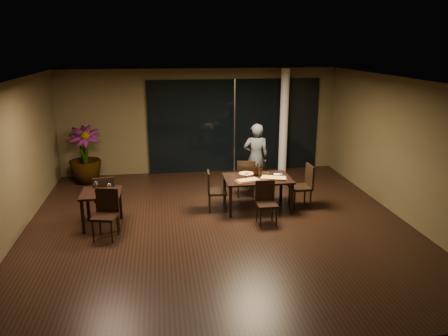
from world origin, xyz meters
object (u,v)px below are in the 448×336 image
Objects in this scene: main_table at (257,181)px; chair_side_far at (105,195)px; side_table at (101,198)px; bottle_b at (261,172)px; chair_main_right at (304,184)px; bottle_a at (255,171)px; chair_main_near at (266,200)px; chair_main_far at (246,176)px; chair_main_left at (213,189)px; chair_side_near at (106,211)px; diner at (256,158)px; bottle_c at (258,170)px; potted_plant at (85,155)px.

main_table is 3.39m from chair_side_far.
bottle_b is at bearing 8.14° from side_table.
chair_main_right is 1.20m from bottle_a.
chair_main_near is 3.48m from chair_side_far.
chair_main_far reaches higher than chair_main_left.
chair_main_right is at bearing -5.72° from bottle_a.
main_table is at bearing 31.35° from chair_side_near.
diner reaches higher than chair_main_far.
chair_main_near is at bearing -125.65° from chair_main_left.
chair_main_left is 1.10m from bottle_c.
chair_main_far is at bearing -23.69° from potted_plant.
potted_plant is (-4.09, 1.80, 0.23)m from chair_main_far.
main_table is 1.02m from chair_main_left.
chair_side_near is at bearing 39.83° from chair_main_far.
chair_main_far is at bearing -172.01° from chair_side_far.
chair_main_left is (-0.90, -0.76, -0.02)m from chair_main_far.
side_table is at bearing 81.92° from chair_side_far.
bottle_b is (1.08, -0.05, 0.37)m from chair_main_left.
diner reaches higher than chair_main_right.
chair_side_far reaches higher than main_table.
chair_main_right is (1.10, -0.04, -0.11)m from main_table.
chair_main_far is at bearing 100.71° from bottle_c.
side_table is 0.79× the size of chair_main_right.
chair_main_right reaches higher than chair_main_far.
bottle_a is at bearing 122.20° from main_table.
main_table is at bearing 106.69° from chair_main_far.
potted_plant is at bearing 148.69° from bottle_a.
chair_main_far is 1.47m from chair_main_right.
chair_side_near is at bearing -75.49° from potted_plant.
chair_side_far reaches higher than chair_main_near.
bottle_b is at bearing 111.93° from chair_main_far.
potted_plant is at bearing 149.55° from bottle_c.
side_table is at bearing -171.86° from bottle_b.
chair_side_far is (-4.49, -0.03, -0.03)m from chair_main_right.
chair_main_right is 3.59× the size of bottle_a.
main_table is 1.28m from diner.
bottle_a reaches higher than chair_main_right.
chair_side_far is 0.62× the size of potted_plant.
bottle_a reaches higher than main_table.
chair_main_far is 0.81m from bottle_a.
main_table is 1.66× the size of chair_main_near.
bottle_c is (-0.05, 0.12, 0.02)m from bottle_b.
potted_plant is 5.60× the size of bottle_b.
chair_main_right is 3.26× the size of bottle_c.
chair_side_far is 3.87m from diner.
bottle_c is at bearing 29.44° from bottle_a.
chair_main_near is at bearing 17.98° from chair_side_near.
chair_side_near is at bearing 91.14° from chair_side_far.
chair_side_near is 3.78m from potted_plant.
chair_main_far is 3.40× the size of bottle_a.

